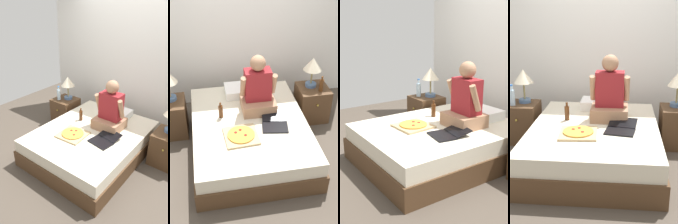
% 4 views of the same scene
% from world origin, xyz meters
% --- Properties ---
extents(ground_plane, '(5.71, 5.71, 0.00)m').
position_xyz_m(ground_plane, '(0.00, 0.00, 0.00)').
color(ground_plane, '#4C4238').
extents(wall_back, '(3.71, 0.12, 2.50)m').
position_xyz_m(wall_back, '(0.00, 1.31, 1.25)').
color(wall_back, silver).
rests_on(wall_back, ground).
extents(bed, '(1.50, 1.90, 0.44)m').
position_xyz_m(bed, '(0.00, 0.00, 0.22)').
color(bed, '#4C331E').
rests_on(bed, ground).
extents(nightstand_left, '(0.44, 0.47, 0.52)m').
position_xyz_m(nightstand_left, '(-1.04, 0.52, 0.26)').
color(nightstand_left, '#4C331E').
rests_on(nightstand_left, ground).
extents(nightstand_right, '(0.44, 0.47, 0.52)m').
position_xyz_m(nightstand_right, '(1.04, 0.52, 0.26)').
color(nightstand_right, '#4C331E').
rests_on(nightstand_right, ground).
extents(lamp_on_right_nightstand, '(0.26, 0.26, 0.45)m').
position_xyz_m(lamp_on_right_nightstand, '(1.01, 0.57, 0.85)').
color(lamp_on_right_nightstand, '#4C6B93').
rests_on(lamp_on_right_nightstand, nightstand_right).
extents(beer_bottle, '(0.06, 0.06, 0.23)m').
position_xyz_m(beer_bottle, '(1.11, 0.42, 0.62)').
color(beer_bottle, '#512D14').
rests_on(beer_bottle, nightstand_right).
extents(pillow, '(0.52, 0.34, 0.12)m').
position_xyz_m(pillow, '(0.02, 0.67, 0.50)').
color(pillow, white).
rests_on(pillow, bed).
extents(person_seated, '(0.47, 0.40, 0.78)m').
position_xyz_m(person_seated, '(0.16, 0.26, 0.73)').
color(person_seated, '#A37556').
rests_on(person_seated, bed).
extents(laptop, '(0.38, 0.46, 0.07)m').
position_xyz_m(laptop, '(0.30, -0.13, 0.46)').
color(laptop, black).
rests_on(laptop, bed).
extents(pizza_box, '(0.43, 0.43, 0.05)m').
position_xyz_m(pizza_box, '(-0.15, -0.29, 0.46)').
color(pizza_box, tan).
rests_on(pizza_box, bed).
extents(beer_bottle_on_bed, '(0.06, 0.06, 0.22)m').
position_xyz_m(beer_bottle_on_bed, '(-0.35, 0.16, 0.53)').
color(beer_bottle_on_bed, '#4C2811').
rests_on(beer_bottle_on_bed, bed).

